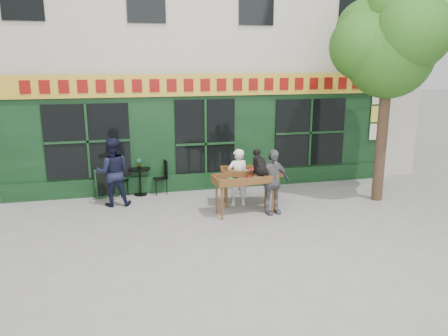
{
  "coord_description": "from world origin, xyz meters",
  "views": [
    {
      "loc": [
        -2.33,
        -9.68,
        3.64
      ],
      "look_at": [
        0.11,
        0.5,
        1.06
      ],
      "focal_mm": 35.0,
      "sensor_mm": 36.0,
      "label": 1
    }
  ],
  "objects_px": {
    "dog": "(260,162)",
    "woman": "(238,177)",
    "man_right": "(272,182)",
    "book_cart_center": "(245,181)",
    "bistro_table": "(140,176)",
    "man_left": "(113,172)",
    "book_cart_right": "(251,174)"
  },
  "relations": [
    {
      "from": "man_right",
      "to": "man_left",
      "type": "bearing_deg",
      "value": 145.78
    },
    {
      "from": "book_cart_right",
      "to": "man_right",
      "type": "relative_size",
      "value": 0.99
    },
    {
      "from": "book_cart_center",
      "to": "book_cart_right",
      "type": "height_order",
      "value": "same"
    },
    {
      "from": "book_cart_right",
      "to": "dog",
      "type": "bearing_deg",
      "value": -81.24
    },
    {
      "from": "book_cart_center",
      "to": "woman",
      "type": "bearing_deg",
      "value": 84.54
    },
    {
      "from": "woman",
      "to": "man_right",
      "type": "xyz_separation_m",
      "value": [
        0.65,
        -0.78,
        0.05
      ]
    },
    {
      "from": "man_left",
      "to": "dog",
      "type": "bearing_deg",
      "value": 158.14
    },
    {
      "from": "book_cart_center",
      "to": "dog",
      "type": "xyz_separation_m",
      "value": [
        0.35,
        -0.05,
        0.47
      ]
    },
    {
      "from": "book_cart_center",
      "to": "book_cart_right",
      "type": "relative_size",
      "value": 0.99
    },
    {
      "from": "dog",
      "to": "bistro_table",
      "type": "xyz_separation_m",
      "value": [
        -2.75,
        2.21,
        -0.75
      ]
    },
    {
      "from": "dog",
      "to": "book_cart_right",
      "type": "bearing_deg",
      "value": 84.95
    },
    {
      "from": "dog",
      "to": "woman",
      "type": "xyz_separation_m",
      "value": [
        -0.35,
        0.7,
        -0.54
      ]
    },
    {
      "from": "book_cart_center",
      "to": "dog",
      "type": "bearing_deg",
      "value": -13.59
    },
    {
      "from": "dog",
      "to": "man_right",
      "type": "relative_size",
      "value": 0.38
    },
    {
      "from": "woman",
      "to": "bistro_table",
      "type": "relative_size",
      "value": 1.97
    },
    {
      "from": "book_cart_right",
      "to": "bistro_table",
      "type": "relative_size",
      "value": 2.07
    },
    {
      "from": "dog",
      "to": "bistro_table",
      "type": "relative_size",
      "value": 0.79
    },
    {
      "from": "bistro_table",
      "to": "book_cart_center",
      "type": "bearing_deg",
      "value": -42.03
    },
    {
      "from": "book_cart_right",
      "to": "man_left",
      "type": "height_order",
      "value": "man_left"
    },
    {
      "from": "book_cart_center",
      "to": "man_left",
      "type": "distance_m",
      "value": 3.41
    },
    {
      "from": "book_cart_center",
      "to": "bistro_table",
      "type": "height_order",
      "value": "book_cart_center"
    },
    {
      "from": "dog",
      "to": "man_left",
      "type": "distance_m",
      "value": 3.77
    },
    {
      "from": "woman",
      "to": "man_left",
      "type": "relative_size",
      "value": 0.85
    },
    {
      "from": "dog",
      "to": "woman",
      "type": "bearing_deg",
      "value": 111.1
    },
    {
      "from": "man_left",
      "to": "man_right",
      "type": "bearing_deg",
      "value": 158.72
    },
    {
      "from": "woman",
      "to": "man_right",
      "type": "bearing_deg",
      "value": 124.09
    },
    {
      "from": "woman",
      "to": "book_cart_right",
      "type": "distance_m",
      "value": 0.35
    },
    {
      "from": "book_cart_center",
      "to": "dog",
      "type": "height_order",
      "value": "dog"
    },
    {
      "from": "man_right",
      "to": "dog",
      "type": "bearing_deg",
      "value": 152.97
    },
    {
      "from": "man_right",
      "to": "man_left",
      "type": "height_order",
      "value": "man_left"
    },
    {
      "from": "man_right",
      "to": "man_left",
      "type": "xyz_separation_m",
      "value": [
        -3.74,
        1.56,
        0.08
      ]
    },
    {
      "from": "man_right",
      "to": "bistro_table",
      "type": "bearing_deg",
      "value": 131.35
    }
  ]
}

